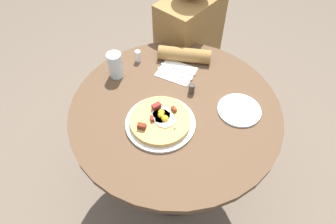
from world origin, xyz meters
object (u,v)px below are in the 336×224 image
Objects in this scene: water_glass at (115,65)px; pepper_shaker at (191,88)px; pizza_plate at (160,123)px; knife at (175,74)px; bread_plate at (239,110)px; dining_table at (175,131)px; fork at (178,69)px; breakfast_pizza at (160,120)px; person_seated at (188,62)px; salt_shaker at (138,56)px.

pepper_shaker is (0.14, -0.34, -0.04)m from water_glass.
pizza_plate is 1.60× the size of knife.
pizza_plate is at bearing 142.61° from bread_plate.
fork reaches higher than dining_table.
bread_plate is (0.27, -0.21, -0.02)m from breakfast_pizza.
dining_table is 0.30m from fork.
fork is at bearing 36.76° from dining_table.
water_glass is at bearing 76.89° from breakfast_pizza.
dining_table is at bearing 112.20° from fork.
person_seated is at bearing -2.72° from water_glass.
pepper_shaker reaches higher than fork.
knife is at bearing 72.60° from pepper_shaker.
salt_shaker is at bearing 7.11° from fork.
breakfast_pizza is (-0.11, -0.01, 0.21)m from dining_table.
pepper_shaker is (-0.04, -0.13, 0.02)m from knife.
pizza_plate reaches higher than dining_table.
water_glass is at bearing 33.36° from fork.
bread_plate is at bearing 166.56° from knife.
breakfast_pizza is at bearing 142.40° from bread_plate.
fork is (-0.31, -0.17, 0.25)m from person_seated.
knife reaches higher than dining_table.
pepper_shaker is at bearing 148.04° from knife.
fork is 0.30m from water_glass.
person_seated is 0.62m from water_glass.
knife is 1.45× the size of water_glass.
water_glass is 2.66× the size of pepper_shaker.
water_glass reaches higher than pizza_plate.
pizza_plate reaches higher than knife.
dining_table is 0.28m from knife.
breakfast_pizza is (-0.61, -0.32, 0.27)m from person_seated.
bread_plate is 3.13× the size of salt_shaker.
salt_shaker is 1.26× the size of pepper_shaker.
bread_plate is at bearing -71.25° from water_glass.
knife is at bearing -152.65° from person_seated.
person_seated is 0.44m from fork.
water_glass is 0.14m from salt_shaker.
person_seated is 0.68m from bread_plate.
breakfast_pizza is 0.34m from fork.
bread_plate is at bearing -37.39° from pizza_plate.
person_seated reaches higher than breakfast_pizza.
person_seated is 0.47m from knife.
person_seated is 19.19× the size of salt_shaker.
bread_plate is at bearing -37.60° from breakfast_pizza.
pepper_shaker reaches higher than pizza_plate.
knife is 3.84× the size of pepper_shaker.
person_seated is 24.24× the size of pepper_shaker.
dining_table is at bearing -178.70° from pepper_shaker.
breakfast_pizza is at bearing 104.07° from knife.
salt_shaker reaches higher than fork.
pizza_plate is (-0.61, -0.33, 0.25)m from person_seated.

